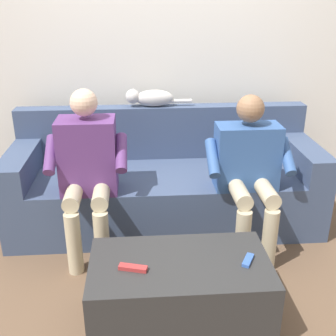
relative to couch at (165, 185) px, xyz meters
name	(u,v)px	position (x,y,z in m)	size (l,w,h in m)	color
ground_plane	(173,271)	(0.00, 0.72, -0.30)	(8.00, 8.00, 0.00)	brown
back_wall	(160,35)	(0.00, -0.58, 1.10)	(4.87, 0.06, 2.78)	silver
couch	(165,185)	(0.00, 0.00, 0.00)	(2.35, 0.83, 0.86)	#3D4C6B
coffee_table	(180,292)	(0.00, 1.16, -0.10)	(0.96, 0.54, 0.39)	#2D2D2D
person_left_seated	(249,166)	(-0.55, 0.42, 0.32)	(0.59, 0.53, 1.09)	#335693
person_right_seated	(88,165)	(0.55, 0.39, 0.35)	(0.53, 0.52, 1.15)	#5B3370
cat_on_backrest	(150,98)	(0.10, -0.29, 0.64)	(0.53, 0.13, 0.15)	silver
remote_red	(133,268)	(0.25, 1.21, 0.11)	(0.15, 0.04, 0.02)	#B73333
remote_blue	(248,260)	(-0.36, 1.19, 0.11)	(0.12, 0.04, 0.02)	#3860B7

